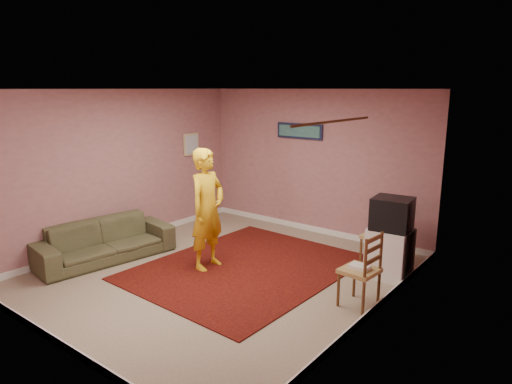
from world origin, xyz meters
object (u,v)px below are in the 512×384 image
Objects in this scene: chair_a at (379,229)px; sofa at (105,241)px; crt_tv at (392,214)px; tv_cabinet at (389,253)px; chair_b at (360,261)px; person at (207,209)px.

chair_a reaches higher than sofa.
crt_tv is at bearing -52.10° from sofa.
chair_b reaches higher than tv_cabinet.
chair_b reaches higher than chair_a.
crt_tv is at bearing -39.19° from chair_a.
tv_cabinet is at bearing -38.64° from chair_a.
tv_cabinet is 0.34× the size of sofa.
sofa is at bearing -139.08° from chair_a.
person reaches higher than chair_a.
person is at bearing -79.01° from chair_b.
crt_tv is 1.11× the size of chair_b.
chair_a is 0.98× the size of chair_b.
tv_cabinet is at bearing 0.00° from crt_tv.
tv_cabinet is 4.28m from sofa.
crt_tv reaches higher than sofa.
person is (1.49, 0.75, 0.59)m from sofa.
person is at bearing -134.00° from chair_a.
person is (-2.26, -1.31, 0.54)m from tv_cabinet.
chair_b is at bearing -66.45° from sofa.
sofa is (-3.75, -2.06, -0.05)m from tv_cabinet.
tv_cabinet is at bearing -63.91° from person.
tv_cabinet is 2.66m from person.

